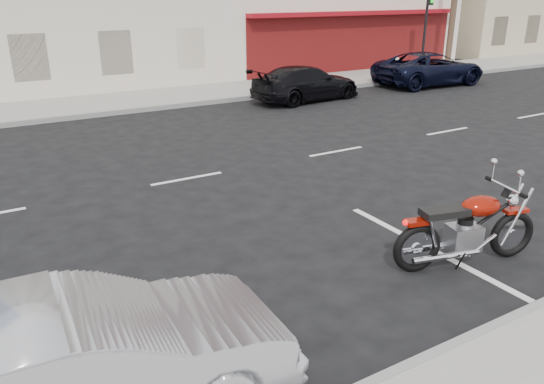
{
  "coord_description": "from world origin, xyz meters",
  "views": [
    {
      "loc": [
        -5.93,
        -10.13,
        3.78
      ],
      "look_at": [
        -1.92,
        -3.42,
        0.8
      ],
      "focal_mm": 35.0,
      "sensor_mm": 36.0,
      "label": 1
    }
  ],
  "objects": [
    {
      "name": "ground",
      "position": [
        0.0,
        0.0,
        0.0
      ],
      "size": [
        120.0,
        120.0,
        0.0
      ],
      "primitive_type": "plane",
      "color": "black",
      "rests_on": "ground"
    },
    {
      "name": "traffic_light",
      "position": [
        13.5,
        8.33,
        2.56
      ],
      "size": [
        0.26,
        0.3,
        3.8
      ],
      "color": "black",
      "rests_on": "sidewalk_far"
    },
    {
      "name": "car_far",
      "position": [
        5.08,
        5.87,
        0.63
      ],
      "size": [
        4.48,
        2.22,
        1.25
      ],
      "primitive_type": "imported",
      "rotation": [
        0.0,
        0.0,
        1.68
      ],
      "color": "black",
      "rests_on": "ground"
    },
    {
      "name": "suv_far",
      "position": [
        11.47,
        5.99,
        0.69
      ],
      "size": [
        5.04,
        2.49,
        1.38
      ],
      "primitive_type": "imported",
      "rotation": [
        0.0,
        0.0,
        1.53
      ],
      "color": "black",
      "rests_on": "ground"
    },
    {
      "name": "motorcycle",
      "position": [
        0.85,
        -5.83,
        0.54
      ],
      "size": [
        2.3,
        0.94,
        1.17
      ],
      "rotation": [
        0.0,
        0.0,
        -0.25
      ],
      "color": "black",
      "rests_on": "ground"
    },
    {
      "name": "sedan_silver",
      "position": [
        -5.44,
        -5.95,
        0.65
      ],
      "size": [
        4.03,
        1.57,
        1.31
      ],
      "primitive_type": "imported",
      "rotation": [
        0.0,
        0.0,
        1.52
      ],
      "color": "#A6A7AE",
      "rests_on": "ground"
    },
    {
      "name": "fire_hydrant",
      "position": [
        12.0,
        8.5,
        0.53
      ],
      "size": [
        0.2,
        0.2,
        0.72
      ],
      "color": "beige",
      "rests_on": "sidewalk_far"
    }
  ]
}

